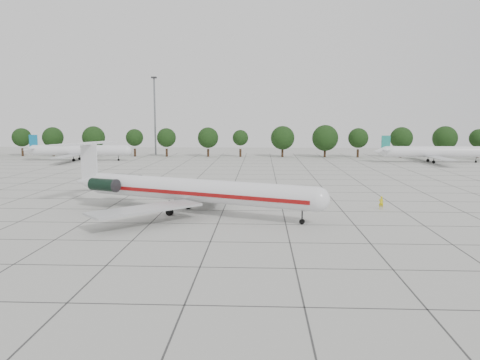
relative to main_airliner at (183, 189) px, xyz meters
The scene contains 8 objects.
ground 6.28m from the main_airliner, 17.09° to the left, with size 260.00×260.00×0.00m, color #B7B6AF.
apron_joints 17.67m from the main_airliner, 72.60° to the left, with size 170.00×170.00×0.02m, color #383838.
main_airliner is the anchor object (origin of this frame).
ground_crew 26.97m from the main_airliner, ahead, with size 0.65×0.43×1.79m, color #D5C40C.
bg_airliner_b 83.03m from the main_airliner, 120.38° to the left, with size 28.24×27.20×7.40m.
bg_airliner_d 91.20m from the main_airliner, 50.67° to the left, with size 28.24×27.20×7.40m.
tree_line 86.89m from the main_airliner, 94.28° to the left, with size 249.86×8.44×10.22m.
floodlight_mast 97.47m from the main_airliner, 104.84° to the left, with size 1.60×1.60×25.45m.
Camera 1 is at (5.09, -61.63, 12.50)m, focal length 35.00 mm.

